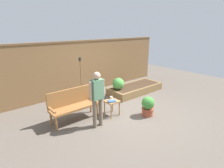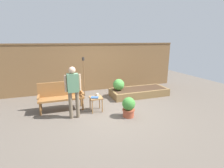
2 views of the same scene
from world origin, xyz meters
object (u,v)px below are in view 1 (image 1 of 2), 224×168
garden_bench (73,102)px  side_table (112,103)px  book_on_table (112,101)px  cup_on_table (111,98)px  person_by_bench (97,95)px  shrub_near_bench (118,84)px  tiki_torch (81,71)px  potted_boxwood (148,106)px

garden_bench → side_table: size_ratio=3.00×
book_on_table → cup_on_table: bearing=77.0°
book_on_table → person_by_bench: size_ratio=0.15×
shrub_near_bench → cup_on_table: bearing=-140.4°
person_by_bench → tiki_torch: bearing=71.6°
garden_bench → book_on_table: 1.16m
book_on_table → tiki_torch: bearing=112.9°
tiki_torch → person_by_bench: 2.09m
side_table → person_by_bench: bearing=-159.4°
potted_boxwood → tiki_torch: tiki_torch is taller
side_table → book_on_table: bearing=-131.2°
cup_on_table → shrub_near_bench: (1.13, 0.93, 0.01)m
book_on_table → potted_boxwood: bearing=-15.4°
potted_boxwood → tiki_torch: (-0.91, 2.44, 0.79)m
cup_on_table → tiki_torch: size_ratio=0.07×
potted_boxwood → cup_on_table: bearing=130.2°
side_table → shrub_near_bench: size_ratio=1.04×
potted_boxwood → tiki_torch: bearing=110.5°
side_table → tiki_torch: size_ratio=0.30×
potted_boxwood → tiki_torch: size_ratio=0.38×
potted_boxwood → tiki_torch: 2.72m
shrub_near_bench → person_by_bench: size_ratio=0.29×
potted_boxwood → person_by_bench: person_by_bench is taller
garden_bench → potted_boxwood: size_ratio=2.32×
garden_bench → book_on_table: (1.01, -0.57, -0.05)m
cup_on_table → potted_boxwood: potted_boxwood is taller
garden_bench → tiki_torch: bearing=50.5°
side_table → potted_boxwood: (0.83, -0.74, -0.07)m
cup_on_table → potted_boxwood: (0.75, -0.88, -0.19)m
garden_bench → potted_boxwood: 2.28m
side_table → tiki_torch: (-0.08, 1.70, 0.72)m
garden_bench → shrub_near_bench: size_ratio=3.13×
side_table → cup_on_table: bearing=58.0°
side_table → cup_on_table: 0.21m
person_by_bench → side_table: bearing=20.6°
garden_bench → book_on_table: size_ratio=6.23×
cup_on_table → tiki_torch: 1.68m
garden_bench → tiki_torch: size_ratio=0.89×
book_on_table → garden_bench: bearing=172.7°
tiki_torch → person_by_bench: (-0.66, -1.97, -0.19)m
book_on_table → tiki_torch: (-0.03, 1.76, 0.62)m
shrub_near_bench → person_by_bench: bearing=-145.3°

